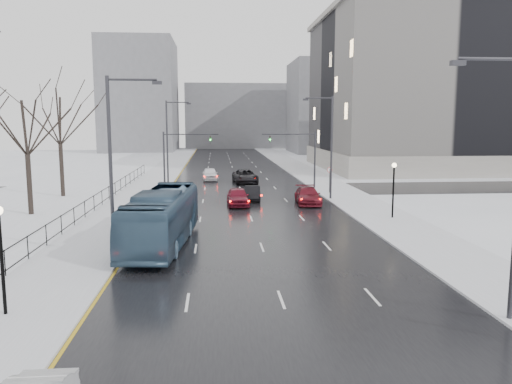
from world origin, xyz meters
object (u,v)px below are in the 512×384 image
object	(u,v)px
streetlight_r_mid	(329,142)
lamppost_r_mid	(394,182)
tree_park_d	(31,215)
lamppost_l	(1,244)
streetlight_l_near	(115,159)
sedan_right_near	(252,193)
mast_signal_right	(306,153)
mast_signal_left	(174,154)
sedan_right_far	(308,196)
tree_park_e	(63,197)
sedan_right_cross	(245,176)
streetlight_l_far	(169,138)
sedan_center_near	(238,197)
bus	(162,218)
sedan_center_far	(210,174)
no_uturn_sign	(330,172)

from	to	relation	value
streetlight_r_mid	lamppost_r_mid	distance (m)	10.73
tree_park_d	lamppost_l	size ratio (longest dim) A/B	2.92
streetlight_l_near	sedan_right_near	size ratio (longest dim) A/B	2.41
mast_signal_right	mast_signal_left	bearing A→B (deg)	180.00
streetlight_r_mid	sedan_right_far	world-z (taller)	streetlight_r_mid
tree_park_d	lamppost_l	xyz separation A→B (m)	(6.80, -22.00, 2.94)
tree_park_e	sedan_right_cross	distance (m)	21.54
tree_park_d	streetlight_l_far	bearing A→B (deg)	61.85
sedan_center_near	sedan_right_cross	xyz separation A→B (m)	(1.66, 16.68, 0.02)
lamppost_r_mid	tree_park_e	bearing A→B (deg)	154.38
tree_park_e	bus	bearing A→B (deg)	-59.82
mast_signal_left	sedan_center_near	distance (m)	12.98
sedan_right_near	bus	bearing A→B (deg)	-108.75
sedan_center_near	mast_signal_left	bearing A→B (deg)	119.95
lamppost_l	sedan_right_far	world-z (taller)	lamppost_l
streetlight_l_far	sedan_center_far	bearing A→B (deg)	47.79
tree_park_e	lamppost_l	distance (m)	32.93
tree_park_d	sedan_right_near	world-z (taller)	tree_park_d
no_uturn_sign	bus	xyz separation A→B (m)	(-15.25, -20.89, -0.56)
tree_park_e	sedan_center_near	world-z (taller)	tree_park_e
tree_park_e	lamppost_l	xyz separation A→B (m)	(7.20, -32.00, 2.94)
tree_park_d	streetlight_l_far	size ratio (longest dim) A/B	1.25
tree_park_d	sedan_right_far	distance (m)	23.82
streetlight_l_far	lamppost_r_mid	size ratio (longest dim) A/B	2.34
tree_park_d	lamppost_r_mid	size ratio (longest dim) A/B	2.92
lamppost_l	sedan_right_far	distance (m)	30.71
no_uturn_sign	streetlight_l_near	bearing A→B (deg)	-125.89
tree_park_e	sedan_right_far	distance (m)	24.76
streetlight_r_mid	sedan_center_far	distance (m)	21.28
streetlight_l_near	mast_signal_right	bearing A→B (deg)	61.04
lamppost_r_mid	sedan_center_far	distance (m)	30.85
streetlight_l_far	tree_park_e	bearing A→B (deg)	-141.43
streetlight_r_mid	streetlight_l_near	xyz separation A→B (m)	(-16.33, -20.00, 0.00)
streetlight_r_mid	sedan_center_near	xyz separation A→B (m)	(-8.95, -2.72, -4.77)
tree_park_d	sedan_right_cross	world-z (taller)	tree_park_d
streetlight_l_far	sedan_center_far	world-z (taller)	streetlight_l_far
sedan_center_near	sedan_center_far	distance (m)	20.05
tree_park_d	tree_park_e	bearing A→B (deg)	92.29
mast_signal_left	sedan_center_far	size ratio (longest dim) A/B	1.36
streetlight_l_near	mast_signal_right	distance (m)	32.03
sedan_right_near	sedan_right_far	distance (m)	5.56
streetlight_r_mid	sedan_right_cross	xyz separation A→B (m)	(-7.29, 13.95, -4.75)
tree_park_e	streetlight_l_far	bearing A→B (deg)	38.57
tree_park_d	sedan_center_far	distance (m)	27.22
no_uturn_sign	tree_park_d	bearing A→B (deg)	-159.68
tree_park_e	bus	world-z (taller)	tree_park_e
sedan_right_cross	sedan_center_far	size ratio (longest dim) A/B	1.24
sedan_right_near	sedan_right_cross	world-z (taller)	sedan_right_cross
mast_signal_left	no_uturn_sign	distance (m)	17.10
tree_park_d	streetlight_l_near	bearing A→B (deg)	-55.47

